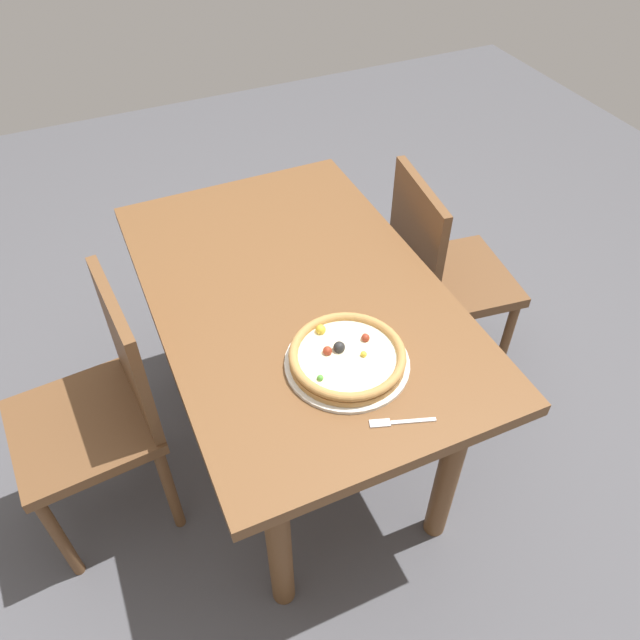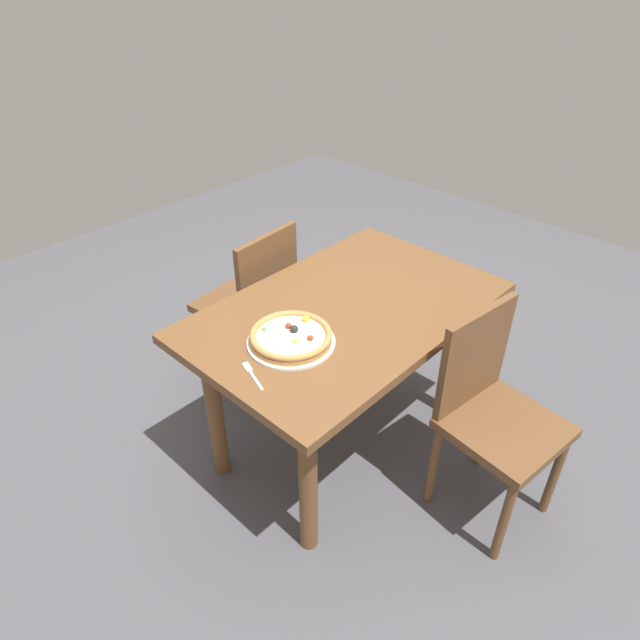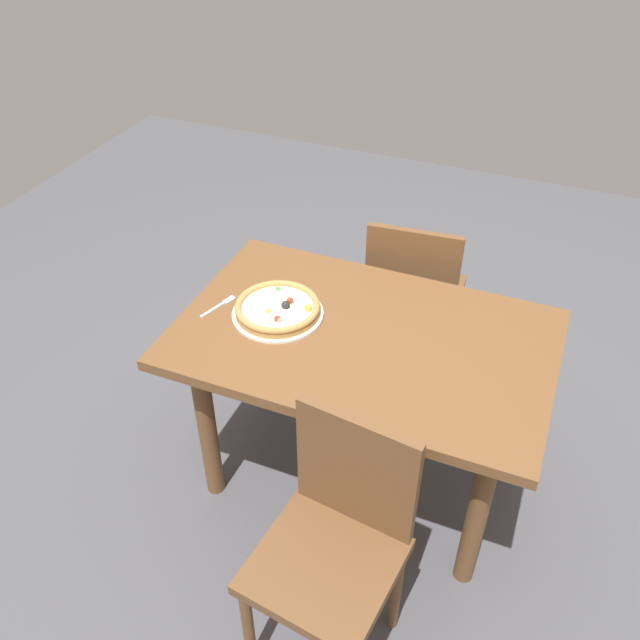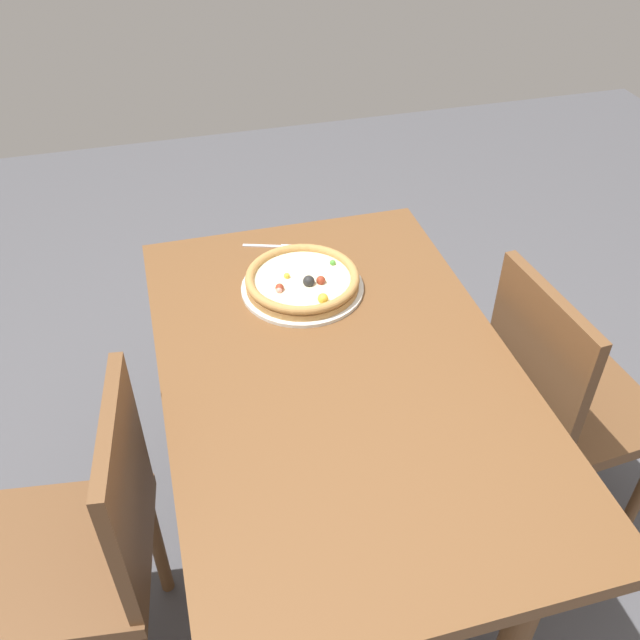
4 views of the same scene
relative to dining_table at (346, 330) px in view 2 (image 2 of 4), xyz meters
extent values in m
plane|color=#4C4C51|center=(0.00, 0.00, -0.64)|extent=(6.00, 6.00, 0.00)
cube|color=brown|center=(0.00, 0.00, 0.09)|extent=(1.29, 0.82, 0.04)
cylinder|color=brown|center=(-0.51, -0.27, -0.29)|extent=(0.07, 0.07, 0.72)
cylinder|color=brown|center=(0.51, -0.27, -0.29)|extent=(0.07, 0.07, 0.72)
cylinder|color=brown|center=(-0.51, 0.27, -0.29)|extent=(0.07, 0.07, 0.72)
cylinder|color=brown|center=(0.51, 0.27, -0.29)|extent=(0.07, 0.07, 0.72)
cylinder|color=brown|center=(0.28, -0.88, -0.43)|extent=(0.04, 0.04, 0.44)
cylinder|color=brown|center=(-0.06, -0.84, -0.43)|extent=(0.04, 0.04, 0.44)
cylinder|color=brown|center=(0.32, -0.54, -0.43)|extent=(0.04, 0.04, 0.44)
cylinder|color=brown|center=(-0.01, -0.50, -0.43)|extent=(0.04, 0.04, 0.44)
cube|color=brown|center=(0.13, -0.69, -0.19)|extent=(0.45, 0.45, 0.04)
cube|color=brown|center=(0.16, -0.51, 0.04)|extent=(0.38, 0.08, 0.42)
cylinder|color=brown|center=(-0.17, 0.85, -0.43)|extent=(0.04, 0.04, 0.44)
cylinder|color=brown|center=(0.17, 0.87, -0.43)|extent=(0.04, 0.04, 0.44)
cylinder|color=brown|center=(-0.14, 0.51, -0.43)|extent=(0.04, 0.04, 0.44)
cylinder|color=brown|center=(0.20, 0.54, -0.43)|extent=(0.04, 0.04, 0.44)
cube|color=brown|center=(0.01, 0.69, -0.19)|extent=(0.43, 0.43, 0.04)
cube|color=brown|center=(0.03, 0.51, 0.04)|extent=(0.38, 0.06, 0.42)
cylinder|color=silver|center=(-0.32, -0.01, 0.12)|extent=(0.33, 0.33, 0.01)
cylinder|color=#B78447|center=(-0.32, -0.01, 0.13)|extent=(0.30, 0.30, 0.02)
cylinder|color=beige|center=(-0.32, -0.01, 0.14)|extent=(0.26, 0.26, 0.01)
torus|color=#B78447|center=(-0.32, -0.01, 0.15)|extent=(0.30, 0.30, 0.02)
sphere|color=#4C9E38|center=(-0.36, 0.08, 0.15)|extent=(0.02, 0.02, 0.02)
sphere|color=gold|center=(-0.22, 0.02, 0.16)|extent=(0.03, 0.03, 0.03)
sphere|color=maroon|center=(-0.29, -0.08, 0.15)|extent=(0.02, 0.02, 0.02)
sphere|color=gold|center=(-0.34, -0.05, 0.15)|extent=(0.02, 0.02, 0.02)
sphere|color=#262626|center=(-0.29, 0.00, 0.16)|extent=(0.03, 0.03, 0.03)
sphere|color=#E58C7F|center=(-0.28, -0.08, 0.15)|extent=(0.02, 0.02, 0.02)
sphere|color=maroon|center=(-0.29, 0.03, 0.16)|extent=(0.02, 0.02, 0.02)
sphere|color=#262626|center=(-0.29, 0.00, 0.16)|extent=(0.03, 0.03, 0.03)
cube|color=silver|center=(-0.55, -0.08, 0.12)|extent=(0.04, 0.11, 0.00)
cube|color=silver|center=(-0.52, 0.00, 0.12)|extent=(0.04, 0.05, 0.00)
camera|label=1|loc=(-1.27, 0.49, 1.32)|focal=34.64mm
camera|label=2|loc=(-1.44, -1.21, 1.35)|focal=31.27mm
camera|label=3|loc=(0.53, -1.69, 1.58)|focal=37.49mm
camera|label=4|loc=(1.11, -0.35, 1.23)|focal=38.83mm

